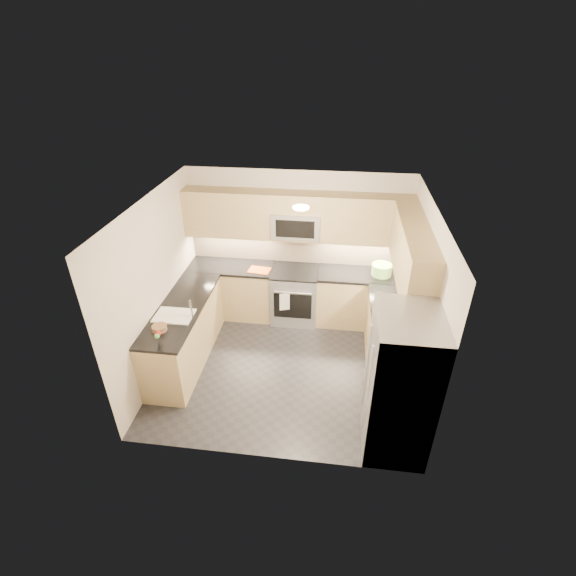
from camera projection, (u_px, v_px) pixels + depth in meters
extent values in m
cube|color=#24252A|center=(285.00, 366.00, 6.25)|extent=(3.60, 3.20, 0.00)
cube|color=beige|center=(284.00, 206.00, 4.96)|extent=(3.60, 3.20, 0.02)
cube|color=beige|center=(297.00, 245.00, 6.96)|extent=(3.60, 0.02, 2.50)
cube|color=beige|center=(264.00, 377.00, 4.24)|extent=(3.60, 0.02, 2.50)
cube|color=beige|center=(157.00, 286.00, 5.80)|extent=(0.02, 3.20, 2.50)
cube|color=beige|center=(422.00, 304.00, 5.41)|extent=(0.02, 3.20, 2.50)
cube|color=tan|center=(233.00, 291.00, 7.24)|extent=(1.42, 0.60, 0.90)
cube|color=tan|center=(359.00, 299.00, 7.00)|extent=(1.42, 0.60, 0.90)
cube|color=tan|center=(390.00, 344.00, 5.98)|extent=(0.60, 1.70, 0.90)
cube|color=tan|center=(185.00, 334.00, 6.18)|extent=(0.60, 2.00, 0.90)
cube|color=black|center=(231.00, 267.00, 7.00)|extent=(1.42, 0.63, 0.04)
cube|color=black|center=(362.00, 275.00, 6.76)|extent=(1.42, 0.63, 0.04)
cube|color=black|center=(394.00, 317.00, 5.74)|extent=(0.63, 1.70, 0.04)
cube|color=black|center=(181.00, 308.00, 5.94)|extent=(0.63, 2.00, 0.04)
cube|color=tan|center=(297.00, 216.00, 6.52)|extent=(3.60, 0.35, 0.75)
cube|color=tan|center=(412.00, 254.00, 5.37)|extent=(0.35, 1.95, 0.75)
cube|color=tan|center=(297.00, 248.00, 6.99)|extent=(3.60, 0.01, 0.51)
cube|color=tan|center=(416.00, 290.00, 5.82)|extent=(0.01, 2.30, 0.51)
cube|color=#A0A3A8|center=(295.00, 295.00, 7.10)|extent=(0.76, 0.65, 0.91)
cube|color=black|center=(295.00, 272.00, 6.86)|extent=(0.76, 0.65, 0.03)
cube|color=black|center=(293.00, 306.00, 6.82)|extent=(0.62, 0.02, 0.45)
cylinder|color=#B2B5BA|center=(293.00, 293.00, 6.66)|extent=(0.60, 0.02, 0.02)
cube|color=#A6A8AE|center=(296.00, 224.00, 6.56)|extent=(0.76, 0.40, 0.40)
cube|color=black|center=(295.00, 229.00, 6.39)|extent=(0.60, 0.01, 0.28)
cube|color=#95969C|center=(400.00, 384.00, 4.65)|extent=(0.70, 0.90, 1.80)
cylinder|color=#B2B5BA|center=(367.00, 389.00, 4.51)|extent=(0.02, 0.02, 1.20)
cylinder|color=#B2B5BA|center=(366.00, 367.00, 4.81)|extent=(0.02, 0.02, 1.20)
cube|color=white|center=(175.00, 320.00, 5.74)|extent=(0.52, 0.38, 0.16)
cylinder|color=silver|center=(191.00, 309.00, 5.61)|extent=(0.03, 0.03, 0.28)
cylinder|color=#78BF52|center=(382.00, 270.00, 6.67)|extent=(0.43, 0.43, 0.18)
cube|color=#DE5714|center=(259.00, 270.00, 6.84)|extent=(0.37, 0.28, 0.01)
cylinder|color=olive|center=(159.00, 328.00, 5.42)|extent=(0.24, 0.24, 0.07)
sphere|color=#9F1213|center=(158.00, 334.00, 5.19)|extent=(0.08, 0.08, 0.08)
sphere|color=#50A145|center=(157.00, 336.00, 5.14)|extent=(0.07, 0.07, 0.07)
cube|color=white|center=(285.00, 302.00, 6.75)|extent=(0.16, 0.07, 0.31)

